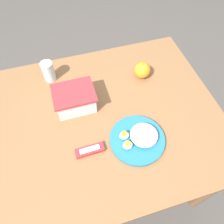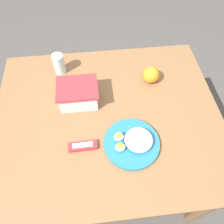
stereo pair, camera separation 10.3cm
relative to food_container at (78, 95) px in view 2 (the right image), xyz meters
The scene contains 7 objects.
ground_plane 0.81m from the food_container, 37.82° to the right, with size 10.00×10.00×0.00m, color #4C4742.
table 0.22m from the food_container, 37.82° to the right, with size 1.10×0.93×0.75m.
food_container is the anchor object (origin of this frame).
orange_fruit 0.40m from the food_container, 13.79° to the left, with size 0.09×0.09×0.09m.
rice_plate 0.35m from the food_container, 49.53° to the right, with size 0.25×0.25×0.06m.
candy_bar 0.26m from the food_container, 88.03° to the right, with size 0.13×0.04×0.02m.
drinking_glass 0.24m from the food_container, 114.04° to the left, with size 0.06×0.06×0.11m.
Camera 2 is at (-0.04, -0.57, 1.63)m, focal length 35.00 mm.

